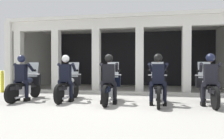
{
  "coord_description": "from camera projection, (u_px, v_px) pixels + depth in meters",
  "views": [
    {
      "loc": [
        1.35,
        -7.09,
        1.21
      ],
      "look_at": [
        0.0,
        0.07,
        1.09
      ],
      "focal_mm": 34.1,
      "sensor_mm": 36.0,
      "label": 1
    }
  ],
  "objects": [
    {
      "name": "police_officer_right",
      "position": [
        158.0,
        75.0,
        6.5
      ],
      "size": [
        0.63,
        0.61,
        1.58
      ],
      "rotation": [
        0.0,
        0.0,
        0.13
      ],
      "color": "black",
      "rests_on": "ground"
    },
    {
      "name": "police_officer_far_left",
      "position": [
        22.0,
        74.0,
        7.32
      ],
      "size": [
        0.63,
        0.61,
        1.58
      ],
      "rotation": [
        0.0,
        0.0,
        -0.02
      ],
      "color": "black",
      "rests_on": "ground"
    },
    {
      "name": "station_building",
      "position": [
        124.0,
        48.0,
        11.87
      ],
      "size": [
        11.02,
        4.56,
        3.5
      ],
      "color": "black",
      "rests_on": "ground"
    },
    {
      "name": "motorcycle_center",
      "position": [
        111.0,
        87.0,
        7.05
      ],
      "size": [
        0.62,
        2.04,
        1.35
      ],
      "rotation": [
        0.0,
        0.0,
        -0.01
      ],
      "color": "black",
      "rests_on": "ground"
    },
    {
      "name": "motorcycle_right",
      "position": [
        158.0,
        88.0,
        6.78
      ],
      "size": [
        0.62,
        2.04,
        1.35
      ],
      "rotation": [
        0.0,
        0.0,
        0.13
      ],
      "color": "black",
      "rests_on": "ground"
    },
    {
      "name": "bollard_kerbside",
      "position": [
        2.0,
        81.0,
        9.71
      ],
      "size": [
        0.14,
        0.14,
        1.01
      ],
      "color": "yellow",
      "rests_on": "ground"
    },
    {
      "name": "police_officer_center",
      "position": [
        109.0,
        74.0,
        6.76
      ],
      "size": [
        0.63,
        0.61,
        1.58
      ],
      "rotation": [
        0.0,
        0.0,
        -0.01
      ],
      "color": "black",
      "rests_on": "ground"
    },
    {
      "name": "motorcycle_left",
      "position": [
        69.0,
        86.0,
        7.51
      ],
      "size": [
        0.62,
        2.04,
        1.35
      ],
      "rotation": [
        0.0,
        0.0,
        0.1
      ],
      "color": "black",
      "rests_on": "ground"
    },
    {
      "name": "police_officer_far_right",
      "position": [
        210.0,
        75.0,
        6.36
      ],
      "size": [
        0.63,
        0.61,
        1.58
      ],
      "rotation": [
        0.0,
        0.0,
        -0.01
      ],
      "color": "black",
      "rests_on": "ground"
    },
    {
      "name": "ground_plane",
      "position": [
        123.0,
        91.0,
        10.19
      ],
      "size": [
        80.0,
        80.0,
        0.0
      ],
      "primitive_type": "plane",
      "color": "#A8A59E"
    },
    {
      "name": "kerb_strip",
      "position": [
        116.0,
        93.0,
        9.17
      ],
      "size": [
        10.52,
        0.24,
        0.12
      ],
      "primitive_type": "cube",
      "color": "#B7B5AD",
      "rests_on": "ground"
    },
    {
      "name": "police_officer_left",
      "position": [
        66.0,
        74.0,
        7.22
      ],
      "size": [
        0.63,
        0.61,
        1.58
      ],
      "rotation": [
        0.0,
        0.0,
        0.1
      ],
      "color": "black",
      "rests_on": "ground"
    },
    {
      "name": "motorcycle_far_right",
      "position": [
        208.0,
        89.0,
        6.65
      ],
      "size": [
        0.62,
        2.04,
        1.35
      ],
      "rotation": [
        0.0,
        0.0,
        -0.01
      ],
      "color": "black",
      "rests_on": "ground"
    },
    {
      "name": "motorcycle_far_left",
      "position": [
        27.0,
        86.0,
        7.6
      ],
      "size": [
        0.62,
        2.04,
        1.35
      ],
      "rotation": [
        0.0,
        0.0,
        -0.02
      ],
      "color": "black",
      "rests_on": "ground"
    }
  ]
}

